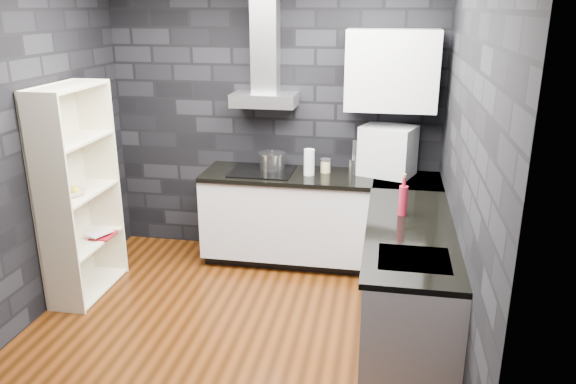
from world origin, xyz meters
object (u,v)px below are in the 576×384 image
(storage_jar, at_px, (325,166))
(bookshelf, at_px, (79,193))
(fruit_bowl, at_px, (72,193))
(appliance_garage, at_px, (388,151))
(glass_vase, at_px, (309,162))
(red_bottle, at_px, (403,201))
(pot, at_px, (272,162))
(utensil_crock, at_px, (354,167))

(storage_jar, relative_size, bookshelf, 0.06)
(bookshelf, height_order, fruit_bowl, bookshelf)
(appliance_garage, xyz_separation_m, fruit_bowl, (-2.53, -1.11, -0.19))
(storage_jar, xyz_separation_m, appliance_garage, (0.57, 0.03, 0.17))
(glass_vase, height_order, bookshelf, bookshelf)
(red_bottle, distance_m, bookshelf, 2.66)
(glass_vase, height_order, storage_jar, glass_vase)
(pot, xyz_separation_m, appliance_garage, (1.08, 0.04, 0.14))
(utensil_crock, bearing_deg, fruit_bowl, -154.04)
(storage_jar, height_order, appliance_garage, appliance_garage)
(red_bottle, relative_size, fruit_bowl, 1.08)
(pot, bearing_deg, appliance_garage, 2.18)
(appliance_garage, relative_size, red_bottle, 2.06)
(bookshelf, bearing_deg, appliance_garage, 26.68)
(pot, distance_m, fruit_bowl, 1.80)
(fruit_bowl, bearing_deg, appliance_garage, 23.79)
(storage_jar, relative_size, red_bottle, 0.51)
(pot, xyz_separation_m, utensil_crock, (0.78, 0.01, -0.01))
(appliance_garage, bearing_deg, fruit_bowl, -136.68)
(utensil_crock, relative_size, bookshelf, 0.08)
(appliance_garage, relative_size, bookshelf, 0.26)
(pot, relative_size, utensil_crock, 1.74)
(fruit_bowl, bearing_deg, red_bottle, 1.31)
(fruit_bowl, bearing_deg, utensil_crock, 25.96)
(appliance_garage, distance_m, bookshelf, 2.73)
(storage_jar, height_order, fruit_bowl, storage_jar)
(utensil_crock, xyz_separation_m, bookshelf, (-2.23, -0.99, -0.07))
(glass_vase, bearing_deg, appliance_garage, 11.22)
(utensil_crock, bearing_deg, storage_jar, 179.50)
(pot, height_order, appliance_garage, appliance_garage)
(utensil_crock, bearing_deg, pot, -179.21)
(appliance_garage, bearing_deg, bookshelf, -138.51)
(storage_jar, bearing_deg, fruit_bowl, -150.98)
(glass_vase, relative_size, utensil_crock, 1.77)
(red_bottle, height_order, fruit_bowl, red_bottle)
(utensil_crock, bearing_deg, bookshelf, -156.05)
(storage_jar, bearing_deg, glass_vase, -141.06)
(utensil_crock, relative_size, red_bottle, 0.61)
(red_bottle, xyz_separation_m, bookshelf, (-2.65, 0.03, -0.11))
(utensil_crock, height_order, fruit_bowl, utensil_crock)
(bookshelf, bearing_deg, utensil_crock, 28.66)
(glass_vase, bearing_deg, fruit_bowl, -151.84)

